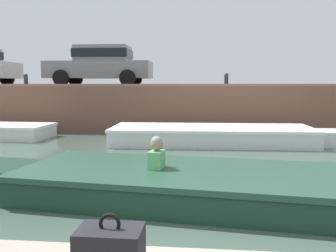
% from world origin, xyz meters
% --- Properties ---
extents(ground_plane, '(400.00, 400.00, 0.00)m').
position_xyz_m(ground_plane, '(0.00, 5.31, 0.00)').
color(ground_plane, '#42564C').
extents(far_quay_wall, '(60.00, 6.00, 1.64)m').
position_xyz_m(far_quay_wall, '(0.00, 13.62, 0.82)').
color(far_quay_wall, brown).
rests_on(far_quay_wall, ground).
extents(far_wall_coping, '(60.00, 0.24, 0.08)m').
position_xyz_m(far_wall_coping, '(0.00, 10.74, 1.68)').
color(far_wall_coping, brown).
rests_on(far_wall_coping, far_quay_wall).
extents(boat_moored_central_white, '(6.87, 2.33, 0.49)m').
position_xyz_m(boat_moored_central_white, '(0.46, 8.68, 0.24)').
color(boat_moored_central_white, white).
rests_on(boat_moored_central_white, ground).
extents(motorboat_passing, '(7.03, 2.78, 0.94)m').
position_xyz_m(motorboat_passing, '(-0.14, 3.32, 0.23)').
color(motorboat_passing, '#193828').
rests_on(motorboat_passing, ground).
extents(car_left_inner_grey, '(4.09, 1.99, 1.54)m').
position_xyz_m(car_left_inner_grey, '(-4.09, 12.33, 2.49)').
color(car_left_inner_grey, slate).
rests_on(car_left_inner_grey, far_quay_wall).
extents(mooring_bollard_west, '(0.15, 0.15, 0.45)m').
position_xyz_m(mooring_bollard_west, '(-6.46, 10.87, 1.88)').
color(mooring_bollard_west, '#2D2B28').
rests_on(mooring_bollard_west, far_quay_wall).
extents(mooring_bollard_mid, '(0.15, 0.15, 0.45)m').
position_xyz_m(mooring_bollard_mid, '(0.69, 10.87, 1.88)').
color(mooring_bollard_mid, '#2D2B28').
rests_on(mooring_bollard_mid, far_quay_wall).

